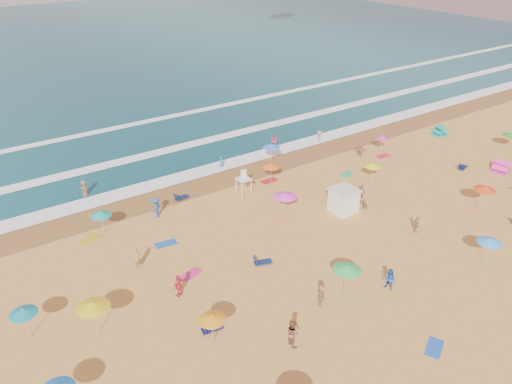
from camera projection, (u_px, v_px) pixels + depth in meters
ground at (298, 237)px, 40.40m from camera, size 220.00×220.00×0.00m
ocean at (40, 50)px, 101.53m from camera, size 220.00×140.00×0.18m
wet_sand at (219, 180)px, 49.49m from camera, size 220.00×220.00×0.00m
surf_foam at (179, 150)px, 55.87m from camera, size 200.00×18.70×0.05m
cabana at (344, 201)px, 43.68m from camera, size 2.00×2.00×2.00m
cabana_roof at (345, 190)px, 43.18m from camera, size 2.20×2.20×0.12m
bicycle at (361, 202)px, 44.68m from camera, size 0.60×1.61×0.84m
lifeguard_stand at (244, 184)px, 46.44m from camera, size 1.20×1.20×2.10m
beach_umbrellas at (320, 217)px, 38.97m from camera, size 53.09×28.42×0.82m
loungers at (390, 226)px, 41.55m from camera, size 49.29×24.23×0.34m
towels at (283, 245)px, 39.35m from camera, size 53.46×26.32×0.03m
popup_tents at (468, 146)px, 55.53m from camera, size 5.70×12.17×1.20m
beachgoers at (251, 215)px, 41.93m from camera, size 45.63×26.71×2.11m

